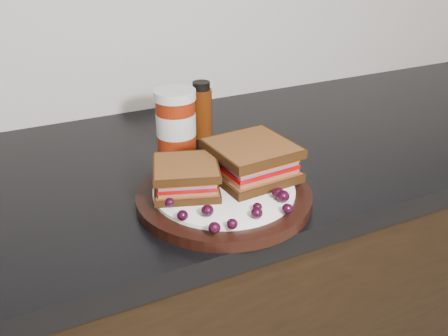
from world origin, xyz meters
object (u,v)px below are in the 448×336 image
Objects in this scene: plate at (224,196)px; sandwich_left at (186,177)px; oil_bottle at (202,110)px; condiment_jar at (176,120)px.

sandwich_left is (-0.06, 0.02, 0.04)m from plate.
plate is 0.07m from sandwich_left.
oil_bottle reaches higher than plate.
sandwich_left is 0.86× the size of oil_bottle.
oil_bottle is (0.07, 0.03, -0.00)m from condiment_jar.
oil_bottle reaches higher than sandwich_left.
condiment_jar reaches higher than plate.
condiment_jar is at bearing 91.88° from sandwich_left.
oil_bottle is at bearing 73.37° from plate.
sandwich_left is 0.22m from condiment_jar.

